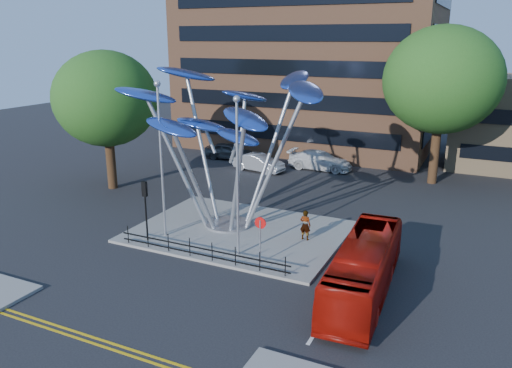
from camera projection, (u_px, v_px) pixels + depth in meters
The scene contains 17 objects.
ground at pixel (200, 278), 23.96m from camera, with size 120.00×120.00×0.00m, color black.
traffic_island at pixel (239, 231), 29.55m from camera, with size 12.00×9.00×0.15m, color slate.
double_yellow_near at pixel (117, 345), 18.76m from camera, with size 40.00×0.12×0.01m, color gold.
double_yellow_far at pixel (111, 349), 18.50m from camera, with size 40.00×0.12×0.01m, color gold.
tree_right at pixel (442, 80), 37.44m from camera, with size 8.80×8.80×12.11m.
tree_left at pixel (106, 99), 36.48m from camera, with size 7.60×7.60×10.32m.
leaf_sculpture at pixel (227, 114), 28.66m from camera, with size 12.72×9.54×9.51m.
street_lamp_left at pixel (161, 147), 27.33m from camera, with size 0.36×0.36×8.80m.
street_lamp_right at pixel (237, 163), 24.91m from camera, with size 0.36×0.36×8.30m.
traffic_light_island at pixel (145, 198), 27.45m from camera, with size 0.28×0.18×3.42m.
no_entry_sign_island at pixel (260, 232), 24.80m from camera, with size 0.60×0.10×2.45m.
pedestrian_railing_front at pixel (201, 251), 25.69m from camera, with size 10.00×0.06×1.00m.
red_bus at pixel (364, 268), 22.14m from camera, with size 2.13×9.12×2.54m, color #9A0F07.
pedestrian at pixel (305, 225), 27.94m from camera, with size 0.63×0.42×1.74m, color gray.
parked_car_left at pixel (229, 151), 47.32m from camera, with size 1.82×4.52×1.54m, color #3B3E42.
parked_car_mid at pixel (259, 163), 43.01m from camera, with size 1.59×4.55×1.50m, color #B6B9BE.
parked_car_right at pixel (320, 160), 43.55m from camera, with size 2.27×5.58×1.62m, color silver.
Camera 1 is at (11.75, -18.44, 11.12)m, focal length 35.00 mm.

